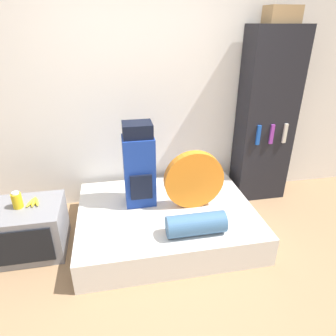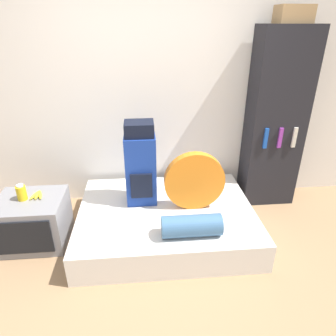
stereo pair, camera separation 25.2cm
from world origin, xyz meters
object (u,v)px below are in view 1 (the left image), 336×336
(sleeping_roll, at_px, (196,224))
(bookshelf, at_px, (266,119))
(tent_bag, at_px, (194,180))
(television, at_px, (30,229))
(backpack, at_px, (139,166))
(canister, at_px, (17,200))
(cardboard_box, at_px, (282,14))

(sleeping_roll, relative_size, bookshelf, 0.27)
(tent_bag, relative_size, sleeping_roll, 1.14)
(tent_bag, height_order, sleeping_roll, tent_bag)
(bookshelf, bearing_deg, sleeping_roll, -137.22)
(sleeping_roll, height_order, television, sleeping_roll)
(backpack, bearing_deg, sleeping_roll, -55.32)
(canister, height_order, cardboard_box, cardboard_box)
(sleeping_roll, relative_size, canister, 3.34)
(sleeping_roll, height_order, bookshelf, bookshelf)
(television, bearing_deg, cardboard_box, 12.74)
(backpack, bearing_deg, canister, -171.21)
(bookshelf, relative_size, cardboard_box, 6.02)
(canister, distance_m, bookshelf, 2.74)
(television, height_order, cardboard_box, cardboard_box)
(tent_bag, distance_m, cardboard_box, 1.87)
(backpack, relative_size, television, 1.36)
(canister, relative_size, bookshelf, 0.08)
(bookshelf, bearing_deg, tent_bag, -150.41)
(bookshelf, bearing_deg, cardboard_box, 6.06)
(sleeping_roll, height_order, canister, canister)
(canister, bearing_deg, cardboard_box, 12.12)
(tent_bag, height_order, canister, tent_bag)
(television, relative_size, cardboard_box, 1.92)
(tent_bag, xyz_separation_m, bookshelf, (1.00, 0.57, 0.40))
(tent_bag, relative_size, television, 0.95)
(television, xyz_separation_m, cardboard_box, (2.60, 0.59, 1.82))
(backpack, xyz_separation_m, cardboard_box, (1.53, 0.40, 1.35))
(television, distance_m, bookshelf, 2.76)
(canister, bearing_deg, tent_bag, 0.08)
(canister, distance_m, cardboard_box, 3.11)
(television, bearing_deg, sleeping_roll, -15.72)
(tent_bag, bearing_deg, backpack, 161.69)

